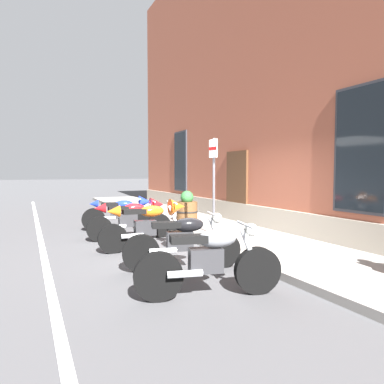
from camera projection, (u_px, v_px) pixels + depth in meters
name	position (u px, v px, depth m)	size (l,w,h in m)	color
ground_plane	(200.00, 246.00, 7.67)	(140.00, 140.00, 0.00)	#424244
sidewalk	(245.00, 238.00, 8.20)	(27.66, 2.44, 0.13)	gray
lane_stripe	(45.00, 262.00, 6.28)	(27.66, 0.12, 0.01)	silver
brick_pub_facade	(359.00, 51.00, 9.54)	(21.66, 5.21, 10.07)	brown
motorcycle_blue_sport	(123.00, 211.00, 9.69)	(0.83, 2.06, 0.98)	black
motorcycle_red_sport	(133.00, 217.00, 8.39)	(0.62, 2.07, 1.01)	black
motorcycle_orange_sport	(151.00, 223.00, 7.25)	(0.62, 2.06, 1.08)	black
motorcycle_black_naked	(184.00, 242.00, 5.79)	(0.75, 1.99, 0.96)	black
motorcycle_grey_naked	(211.00, 261.00, 4.50)	(0.73, 1.96, 0.97)	black
parking_sign	(214.00, 172.00, 8.31)	(0.36, 0.07, 2.35)	#4C4C51
barrel_planter	(187.00, 209.00, 10.54)	(0.67, 0.67, 0.95)	brown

